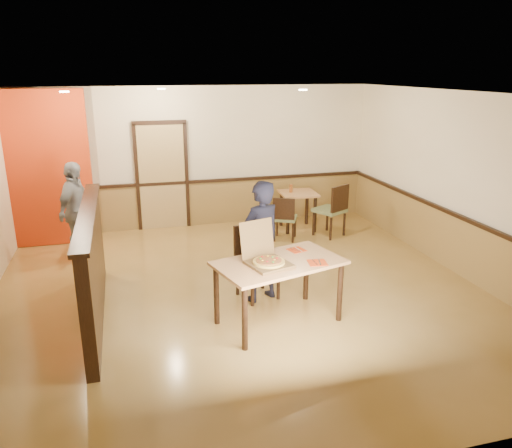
# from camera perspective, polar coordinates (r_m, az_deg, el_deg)

# --- Properties ---
(floor) EXTENTS (7.00, 7.00, 0.00)m
(floor) POSITION_cam_1_polar(r_m,az_deg,el_deg) (7.30, -1.55, -7.90)
(floor) COLOR tan
(floor) RESTS_ON ground
(ceiling) EXTENTS (7.00, 7.00, 0.00)m
(ceiling) POSITION_cam_1_polar(r_m,az_deg,el_deg) (6.61, -1.75, 14.62)
(ceiling) COLOR black
(ceiling) RESTS_ON wall_back
(wall_back) EXTENTS (7.00, 0.00, 7.00)m
(wall_back) POSITION_cam_1_polar(r_m,az_deg,el_deg) (10.18, -6.28, 7.58)
(wall_back) COLOR #FDEFC6
(wall_back) RESTS_ON floor
(wall_right) EXTENTS (0.00, 7.00, 7.00)m
(wall_right) POSITION_cam_1_polar(r_m,az_deg,el_deg) (8.33, 22.53, 4.16)
(wall_right) COLOR #FDEFC6
(wall_right) RESTS_ON floor
(wainscot_back) EXTENTS (7.00, 0.04, 0.90)m
(wainscot_back) POSITION_cam_1_polar(r_m,az_deg,el_deg) (10.36, -6.08, 2.37)
(wainscot_back) COLOR olive
(wainscot_back) RESTS_ON floor
(chair_rail_back) EXTENTS (7.00, 0.06, 0.06)m
(chair_rail_back) POSITION_cam_1_polar(r_m,az_deg,el_deg) (10.23, -6.15, 4.88)
(chair_rail_back) COLOR black
(chair_rail_back) RESTS_ON wall_back
(wainscot_right) EXTENTS (0.04, 7.00, 0.90)m
(wainscot_right) POSITION_cam_1_polar(r_m,az_deg,el_deg) (8.56, 21.64, -2.04)
(wainscot_right) COLOR olive
(wainscot_right) RESTS_ON floor
(chair_rail_right) EXTENTS (0.06, 7.00, 0.06)m
(chair_rail_right) POSITION_cam_1_polar(r_m,az_deg,el_deg) (8.42, 21.88, 0.97)
(chair_rail_right) COLOR black
(chair_rail_right) RESTS_ON wall_right
(back_door) EXTENTS (0.90, 0.06, 2.10)m
(back_door) POSITION_cam_1_polar(r_m,az_deg,el_deg) (10.12, -10.67, 5.30)
(back_door) COLOR tan
(back_door) RESTS_ON wall_back
(booth_partition) EXTENTS (0.20, 3.10, 1.44)m
(booth_partition) POSITION_cam_1_polar(r_m,az_deg,el_deg) (6.68, -18.15, -4.41)
(booth_partition) COLOR black
(booth_partition) RESTS_ON floor
(red_accent_panel) EXTENTS (1.60, 0.20, 2.78)m
(red_accent_panel) POSITION_cam_1_polar(r_m,az_deg,el_deg) (9.68, -23.09, 5.77)
(red_accent_panel) COLOR red
(red_accent_panel) RESTS_ON floor
(spot_a) EXTENTS (0.14, 0.14, 0.02)m
(spot_a) POSITION_cam_1_polar(r_m,az_deg,el_deg) (8.27, -21.07, 13.93)
(spot_a) COLOR #FDEBB1
(spot_a) RESTS_ON ceiling
(spot_b) EXTENTS (0.14, 0.14, 0.02)m
(spot_b) POSITION_cam_1_polar(r_m,az_deg,el_deg) (8.96, -10.77, 14.94)
(spot_b) COLOR #FDEBB1
(spot_b) RESTS_ON ceiling
(spot_c) EXTENTS (0.14, 0.14, 0.02)m
(spot_c) POSITION_cam_1_polar(r_m,az_deg,el_deg) (8.45, 5.39, 15.03)
(spot_c) COLOR #FDEBB1
(spot_c) RESTS_ON ceiling
(main_table) EXTENTS (1.73, 1.27, 0.83)m
(main_table) POSITION_cam_1_polar(r_m,az_deg,el_deg) (6.24, 2.64, -5.24)
(main_table) COLOR tan
(main_table) RESTS_ON floor
(diner_chair) EXTENTS (0.63, 0.63, 1.03)m
(diner_chair) POSITION_cam_1_polar(r_m,az_deg,el_deg) (7.03, -0.12, -3.91)
(diner_chair) COLOR olive
(diner_chair) RESTS_ON floor
(side_chair_left) EXTENTS (0.56, 0.56, 0.85)m
(side_chair_left) POSITION_cam_1_polar(r_m,az_deg,el_deg) (9.33, 3.29, 0.85)
(side_chair_left) COLOR olive
(side_chair_left) RESTS_ON floor
(side_chair_right) EXTENTS (0.69, 0.69, 1.03)m
(side_chair_right) POSITION_cam_1_polar(r_m,az_deg,el_deg) (9.64, 8.78, 1.79)
(side_chair_right) COLOR olive
(side_chair_right) RESTS_ON floor
(side_table) EXTENTS (0.75, 0.75, 0.76)m
(side_table) POSITION_cam_1_polar(r_m,az_deg,el_deg) (10.01, 4.82, 2.65)
(side_table) COLOR tan
(side_table) RESTS_ON floor
(diner) EXTENTS (0.73, 0.62, 1.71)m
(diner) POSITION_cam_1_polar(r_m,az_deg,el_deg) (6.81, 0.55, -2.04)
(diner) COLOR black
(diner) RESTS_ON floor
(passerby) EXTENTS (0.74, 1.06, 1.66)m
(passerby) POSITION_cam_1_polar(r_m,az_deg,el_deg) (8.88, -19.92, 1.40)
(passerby) COLOR #919299
(passerby) RESTS_ON floor
(pizza_box) EXTENTS (0.61, 0.66, 0.50)m
(pizza_box) POSITION_cam_1_polar(r_m,az_deg,el_deg) (6.08, 1.22, -4.06)
(pizza_box) COLOR brown
(pizza_box) RESTS_ON main_table
(pizza) EXTENTS (0.40, 0.40, 0.03)m
(pizza) POSITION_cam_1_polar(r_m,az_deg,el_deg) (6.05, 1.48, -4.35)
(pizza) COLOR #E9C455
(pizza) RESTS_ON pizza_box
(napkin_near) EXTENTS (0.26, 0.26, 0.01)m
(napkin_near) POSITION_cam_1_polar(r_m,az_deg,el_deg) (6.19, 7.03, -4.40)
(napkin_near) COLOR red
(napkin_near) RESTS_ON main_table
(napkin_far) EXTENTS (0.26, 0.26, 0.01)m
(napkin_far) POSITION_cam_1_polar(r_m,az_deg,el_deg) (6.59, 4.66, -2.96)
(napkin_far) COLOR red
(napkin_far) RESTS_ON main_table
(condiment) EXTENTS (0.06, 0.06, 0.16)m
(condiment) POSITION_cam_1_polar(r_m,az_deg,el_deg) (9.94, 4.02, 4.09)
(condiment) COLOR brown
(condiment) RESTS_ON side_table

